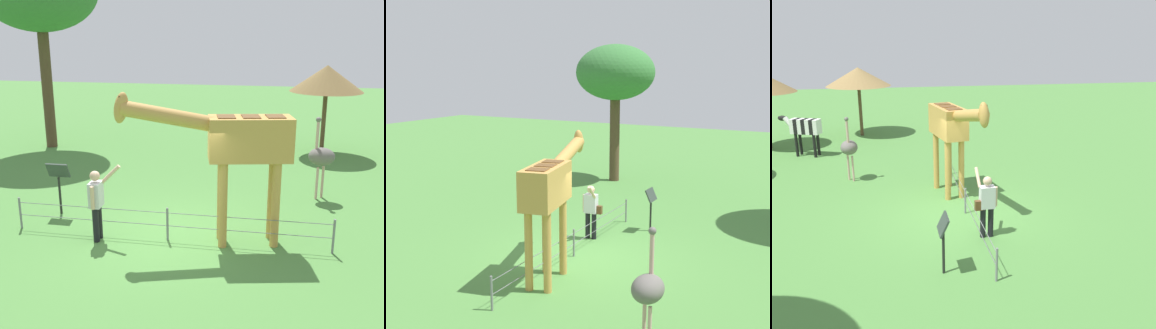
# 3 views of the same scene
# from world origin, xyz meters

# --- Properties ---
(ground_plane) EXTENTS (60.00, 60.00, 0.00)m
(ground_plane) POSITION_xyz_m (0.00, 0.00, 0.00)
(ground_plane) COLOR #4C843D
(giraffe) EXTENTS (3.68, 1.21, 3.29)m
(giraffe) POSITION_xyz_m (-1.43, 0.04, 2.18)
(giraffe) COLOR #C69347
(giraffe) RESTS_ON ground_plane
(visitor) EXTENTS (0.64, 0.58, 1.69)m
(visitor) POSITION_xyz_m (1.50, 0.46, 0.90)
(visitor) COLOR black
(visitor) RESTS_ON ground_plane
(ostrich) EXTENTS (0.70, 0.56, 2.25)m
(ostrich) POSITION_xyz_m (-3.45, -3.15, 1.18)
(ostrich) COLOR #CC9E93
(ostrich) RESTS_ON ground_plane
(tree_northeast) EXTENTS (3.37, 3.37, 5.88)m
(tree_northeast) POSITION_xyz_m (8.99, 3.12, 4.63)
(tree_northeast) COLOR brown
(tree_northeast) RESTS_ON ground_plane
(info_sign) EXTENTS (0.56, 0.21, 1.32)m
(info_sign) POSITION_xyz_m (3.00, -0.81, 0.95)
(info_sign) COLOR black
(info_sign) RESTS_ON ground_plane
(wire_fence) EXTENTS (7.05, 0.05, 0.75)m
(wire_fence) POSITION_xyz_m (0.00, 0.21, 0.40)
(wire_fence) COLOR slate
(wire_fence) RESTS_ON ground_plane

